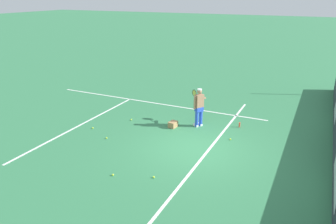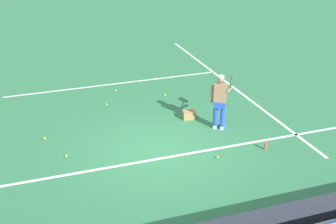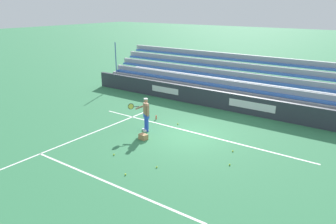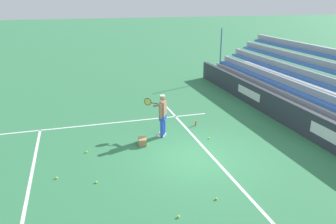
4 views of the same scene
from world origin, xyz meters
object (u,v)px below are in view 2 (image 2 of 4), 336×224
at_px(tennis_ball_by_box, 218,157).
at_px(tennis_ball_stray_back, 106,104).
at_px(ball_box_cardboard, 189,115).
at_px(water_bottle, 265,146).
at_px(tennis_ball_toward_net, 44,138).
at_px(tennis_ball_midcourt, 165,95).
at_px(tennis_ball_far_left, 66,156).
at_px(tennis_ball_near_player, 116,91).
at_px(tennis_player, 220,101).

height_order(tennis_ball_by_box, tennis_ball_stray_back, same).
bearing_deg(tennis_ball_by_box, ball_box_cardboard, 85.32).
relative_size(ball_box_cardboard, water_bottle, 1.82).
distance_m(tennis_ball_toward_net, tennis_ball_stray_back, 2.94).
bearing_deg(ball_box_cardboard, water_bottle, -64.54).
distance_m(ball_box_cardboard, water_bottle, 2.93).
relative_size(tennis_ball_midcourt, tennis_ball_stray_back, 1.00).
bearing_deg(tennis_ball_far_left, tennis_ball_near_player, 60.62).
height_order(tennis_ball_far_left, water_bottle, water_bottle).
height_order(tennis_ball_midcourt, water_bottle, water_bottle).
bearing_deg(tennis_ball_by_box, tennis_player, 63.86).
bearing_deg(tennis_ball_near_player, tennis_ball_stray_back, -117.34).
height_order(tennis_player, tennis_ball_toward_net, tennis_player).
bearing_deg(water_bottle, tennis_ball_midcourt, 106.05).
distance_m(tennis_player, tennis_ball_midcourt, 3.25).
xyz_separation_m(tennis_ball_midcourt, tennis_ball_near_player, (-1.58, 0.99, 0.00)).
relative_size(tennis_ball_by_box, tennis_ball_near_player, 1.00).
distance_m(ball_box_cardboard, tennis_ball_far_left, 4.27).
xyz_separation_m(tennis_ball_midcourt, tennis_ball_toward_net, (-4.44, -2.05, 0.00)).
bearing_deg(tennis_player, tennis_ball_toward_net, 169.02).
relative_size(tennis_player, ball_box_cardboard, 4.29).
xyz_separation_m(tennis_ball_by_box, tennis_ball_stray_back, (-2.06, 4.56, 0.00)).
bearing_deg(tennis_player, ball_box_cardboard, 122.65).
relative_size(tennis_ball_far_left, tennis_ball_near_player, 1.00).
xyz_separation_m(tennis_player, water_bottle, (0.65, -1.69, -0.78)).
distance_m(tennis_ball_near_player, tennis_ball_stray_back, 1.31).
bearing_deg(tennis_ball_toward_net, ball_box_cardboard, -0.56).
bearing_deg(tennis_ball_toward_net, tennis_ball_stray_back, 39.59).
bearing_deg(tennis_player, tennis_ball_by_box, -116.14).
relative_size(ball_box_cardboard, tennis_ball_midcourt, 6.06).
bearing_deg(water_bottle, tennis_ball_far_left, 165.02).
bearing_deg(tennis_ball_toward_net, tennis_ball_near_player, 46.64).
xyz_separation_m(tennis_player, tennis_ball_near_player, (-2.29, 4.04, -0.86)).
xyz_separation_m(tennis_ball_midcourt, tennis_ball_stray_back, (-2.18, -0.17, 0.00)).
height_order(tennis_ball_toward_net, tennis_ball_stray_back, same).
bearing_deg(water_bottle, tennis_ball_near_player, 117.18).
relative_size(tennis_ball_by_box, tennis_ball_toward_net, 1.00).
distance_m(tennis_ball_toward_net, water_bottle, 6.40).
height_order(ball_box_cardboard, tennis_ball_far_left, ball_box_cardboard).
distance_m(tennis_ball_midcourt, tennis_ball_toward_net, 4.89).
relative_size(tennis_ball_midcourt, tennis_ball_far_left, 1.00).
height_order(tennis_ball_near_player, water_bottle, water_bottle).
xyz_separation_m(tennis_ball_far_left, tennis_ball_near_player, (2.42, 4.29, 0.00)).
xyz_separation_m(tennis_ball_by_box, tennis_ball_near_player, (-1.46, 5.73, 0.00)).
relative_size(tennis_ball_midcourt, tennis_ball_by_box, 1.00).
bearing_deg(tennis_ball_far_left, tennis_player, 3.12).
height_order(tennis_player, tennis_ball_midcourt, tennis_player).
xyz_separation_m(ball_box_cardboard, tennis_ball_midcourt, (-0.10, 2.09, -0.10)).
bearing_deg(tennis_ball_midcourt, tennis_ball_stray_back, -175.42).
height_order(ball_box_cardboard, tennis_ball_by_box, ball_box_cardboard).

